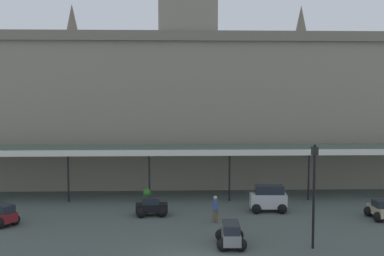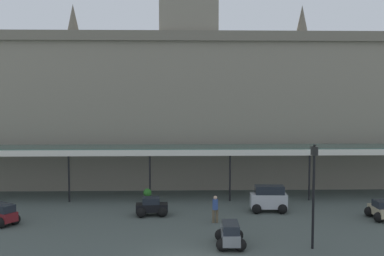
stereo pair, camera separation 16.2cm
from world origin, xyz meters
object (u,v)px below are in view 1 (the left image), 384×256
car_silver_van (268,200)px  victorian_lamppost (314,184)px  car_grey_estate (231,235)px  car_beige_sedan (380,211)px  car_maroon_estate (1,215)px  car_black_sedan (152,208)px  planter_by_canopy (147,195)px  pedestrian_beside_cars (215,208)px

car_silver_van → victorian_lamppost: bearing=-83.5°
car_grey_estate → car_beige_sedan: bearing=25.1°
car_beige_sedan → car_silver_van: size_ratio=0.84×
car_maroon_estate → car_black_sedan: 9.14m
car_black_sedan → planter_by_canopy: (-0.56, 3.79, -0.01)m
car_silver_van → planter_by_canopy: 8.89m
car_beige_sedan → car_grey_estate: car_grey_estate is taller
car_grey_estate → planter_by_canopy: car_grey_estate is taller
car_silver_van → pedestrian_beside_cars: car_silver_van is taller
car_maroon_estate → planter_by_canopy: bearing=33.3°
car_silver_van → car_black_sedan: bearing=-175.1°
car_maroon_estate → car_beige_sedan: 23.46m
car_silver_van → victorian_lamppost: victorian_lamppost is taller
car_grey_estate → pedestrian_beside_cars: (-0.44, 4.24, 0.34)m
car_silver_van → car_black_sedan: car_silver_van is taller
car_silver_van → car_grey_estate: bearing=-116.5°
car_beige_sedan → victorian_lamppost: size_ratio=0.38×
car_maroon_estate → car_black_sedan: size_ratio=1.15×
car_beige_sedan → victorian_lamppost: victorian_lamppost is taller
car_black_sedan → pedestrian_beside_cars: 4.38m
car_grey_estate → victorian_lamppost: bearing=-6.4°
planter_by_canopy → pedestrian_beside_cars: bearing=-50.6°
car_maroon_estate → car_grey_estate: bearing=-17.6°
car_grey_estate → planter_by_canopy: bearing=117.0°
car_silver_van → car_beige_sedan: bearing=-16.3°
car_black_sedan → car_maroon_estate: bearing=-169.0°
pedestrian_beside_cars → victorian_lamppost: (4.59, -4.71, 2.39)m
planter_by_canopy → car_maroon_estate: bearing=-146.7°
planter_by_canopy → car_silver_van: bearing=-20.6°
car_beige_sedan → car_silver_van: car_silver_van is taller
planter_by_canopy → victorian_lamppost: bearing=-48.3°
car_grey_estate → car_black_sedan: size_ratio=1.09×
pedestrian_beside_cars → victorian_lamppost: size_ratio=0.31×
car_beige_sedan → planter_by_canopy: 15.87m
car_silver_van → victorian_lamppost: (0.82, -7.14, 2.49)m
planter_by_canopy → car_grey_estate: bearing=-63.0°
car_black_sedan → car_beige_sedan: bearing=-5.1°
car_beige_sedan → car_black_sedan: 14.53m
car_black_sedan → car_grey_estate: bearing=-53.5°
car_maroon_estate → car_beige_sedan: car_maroon_estate is taller
car_silver_van → car_black_sedan: 7.80m
car_maroon_estate → victorian_lamppost: (17.56, -4.72, 2.73)m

